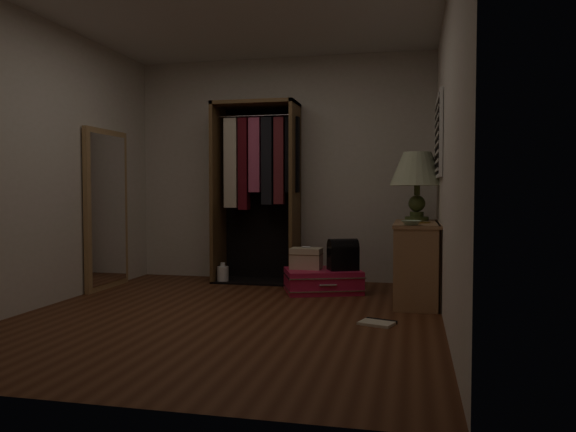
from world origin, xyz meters
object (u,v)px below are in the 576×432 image
(floor_mirror, at_px, (107,209))
(train_case, at_px, (306,258))
(open_wardrobe, at_px, (258,176))
(black_bag, at_px, (343,254))
(table_lamp, at_px, (417,171))
(white_jug, at_px, (223,274))
(console_bookshelf, at_px, (416,259))
(pink_suitcase, at_px, (323,281))

(floor_mirror, distance_m, train_case, 2.20)
(open_wardrobe, bearing_deg, black_bag, -25.62)
(open_wardrobe, bearing_deg, table_lamp, -13.71)
(train_case, bearing_deg, white_jug, 163.78)
(open_wardrobe, height_order, black_bag, open_wardrobe)
(console_bookshelf, relative_size, white_jug, 4.88)
(pink_suitcase, xyz_separation_m, black_bag, (0.21, 0.00, 0.28))
(open_wardrobe, bearing_deg, pink_suitcase, -31.03)
(floor_mirror, xyz_separation_m, train_case, (2.13, 0.27, -0.50))
(floor_mirror, height_order, black_bag, floor_mirror)
(open_wardrobe, xyz_separation_m, table_lamp, (1.78, -0.43, 0.04))
(open_wardrobe, bearing_deg, white_jug, -155.39)
(floor_mirror, distance_m, table_lamp, 3.28)
(floor_mirror, bearing_deg, console_bookshelf, 0.82)
(table_lamp, height_order, white_jug, table_lamp)
(black_bag, distance_m, white_jug, 1.48)
(open_wardrobe, height_order, table_lamp, open_wardrobe)
(open_wardrobe, bearing_deg, floor_mirror, -152.30)
(console_bookshelf, distance_m, white_jug, 2.23)
(train_case, relative_size, black_bag, 0.94)
(pink_suitcase, xyz_separation_m, table_lamp, (0.94, 0.07, 1.13))
(console_bookshelf, relative_size, train_case, 3.42)
(open_wardrobe, bearing_deg, train_case, -36.99)
(floor_mirror, distance_m, pink_suitcase, 2.43)
(floor_mirror, bearing_deg, black_bag, 6.08)
(train_case, xyz_separation_m, white_jug, (-1.03, 0.33, -0.25))
(train_case, distance_m, table_lamp, 1.44)
(floor_mirror, bearing_deg, pink_suitcase, 6.56)
(open_wardrobe, xyz_separation_m, pink_suitcase, (0.84, -0.50, -1.09))
(console_bookshelf, relative_size, floor_mirror, 0.66)
(console_bookshelf, bearing_deg, train_case, 168.65)
(black_bag, xyz_separation_m, table_lamp, (0.73, 0.07, 0.85))
(pink_suitcase, relative_size, train_case, 2.80)
(open_wardrobe, height_order, white_jug, open_wardrobe)
(open_wardrobe, height_order, train_case, open_wardrobe)
(train_case, height_order, white_jug, train_case)
(console_bookshelf, height_order, train_case, console_bookshelf)
(train_case, xyz_separation_m, black_bag, (0.38, -0.00, 0.05))
(console_bookshelf, relative_size, open_wardrobe, 0.55)
(table_lamp, distance_m, white_jug, 2.45)
(pink_suitcase, relative_size, table_lamp, 1.34)
(console_bookshelf, distance_m, open_wardrobe, 2.08)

